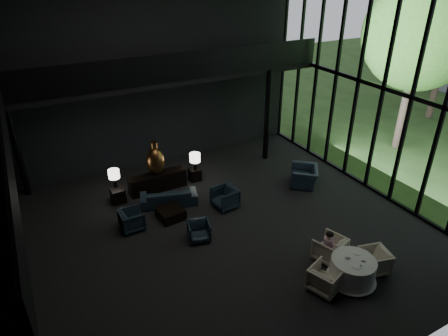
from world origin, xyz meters
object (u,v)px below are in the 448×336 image
table_lamp_left (114,175)px  coffee_table (171,213)px  console (158,182)px  child (329,241)px  window_armchair (305,172)px  dining_chair_east (374,260)px  lounge_armchair_south (199,231)px  bronze_urn (155,160)px  side_table_right (195,174)px  dining_table (352,272)px  dining_chair_north (330,247)px  sofa (169,194)px  lounge_armchair_east (225,196)px  table_lamp_right (195,158)px  side_table_left (118,196)px  lounge_armchair_west (132,219)px  dining_chair_west (326,277)px

table_lamp_left → coffee_table: bearing=-58.2°
console → child: bearing=-65.0°
window_armchair → dining_chair_east: (-1.36, -4.92, -0.16)m
lounge_armchair_south → bronze_urn: bearing=106.6°
console → side_table_right: 1.60m
console → dining_chair_east: size_ratio=2.84×
dining_table → dining_chair_north: size_ratio=1.52×
sofa → dining_chair_east: (3.90, -6.17, -0.01)m
sofa → dining_table: 6.89m
lounge_armchair_east → coffee_table: lounge_armchair_east is taller
lounge_armchair_south → dining_chair_east: dining_chair_east is taller
table_lamp_right → bronze_urn: bearing=177.2°
dining_table → dining_chair_east: dining_chair_east is taller
bronze_urn → child: bearing=-65.1°
side_table_left → lounge_armchair_west: lounge_armchair_west is taller
console → lounge_armchair_east: 2.89m
lounge_armchair_west → lounge_armchair_south: (1.72, -1.58, -0.06)m
dining_chair_north → child: bearing=8.4°
dining_table → lounge_armchair_south: bearing=128.4°
side_table_right → coffee_table: 2.80m
bronze_urn → side_table_left: size_ratio=2.41×
lounge_armchair_south → dining_chair_west: size_ratio=0.76×
side_table_right → lounge_armchair_south: 3.94m
table_lamp_left → dining_chair_east: 9.26m
bronze_urn → dining_chair_east: bearing=-62.0°
table_lamp_right → child: table_lamp_right is taller
dining_chair_east → lounge_armchair_south: bearing=-120.0°
console → dining_table: bearing=-67.4°
side_table_right → dining_chair_north: size_ratio=0.54×
table_lamp_left → dining_table: size_ratio=0.50×
side_table_left → coffee_table: size_ratio=0.65×
lounge_armchair_south → dining_chair_east: (3.82, -3.72, 0.07)m
side_table_left → dining_chair_north: dining_chair_north is taller
lounge_armchair_south → dining_table: bearing=-36.5°
dining_chair_north → dining_chair_east: 1.28m
dining_chair_east → dining_chair_west: bearing=-78.9°
dining_table → child: 1.05m
lounge_armchair_west → window_armchair: 6.92m
sofa → lounge_armchair_south: bearing=108.2°
table_lamp_left → lounge_armchair_east: size_ratio=0.75×
bronze_urn → dining_chair_east: size_ratio=1.66×
coffee_table → dining_table: size_ratio=0.60×
dining_chair_north → lounge_armchair_west: bearing=-60.0°
lounge_armchair_east → dining_chair_west: lounge_armchair_east is taller
coffee_table → child: size_ratio=1.29×
lounge_armchair_west → window_armchair: size_ratio=0.60×
side_table_left → sofa: (1.61, -1.00, 0.13)m
lounge_armchair_west → lounge_armchair_east: bearing=-96.3°
table_lamp_right → child: (1.38, -6.35, -0.24)m
lounge_armchair_south → dining_chair_north: bearing=-26.7°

